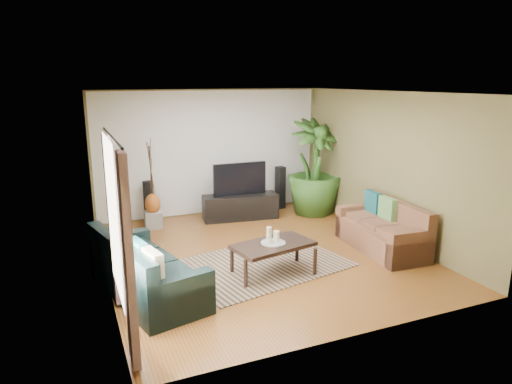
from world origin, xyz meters
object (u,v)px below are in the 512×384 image
coffee_table (273,259)px  speaker_right (280,187)px  television (240,179)px  tv_stand (240,207)px  vase (153,204)px  side_table (119,246)px  pedestal (154,219)px  sofa_right (382,226)px  speaker_left (149,202)px  potted_plant (314,167)px  sofa_left (147,265)px

coffee_table → speaker_right: bearing=51.0°
coffee_table → television: 3.00m
tv_stand → vase: bearing=-176.3°
speaker_right → side_table: size_ratio=1.84×
television → pedestal: size_ratio=3.46×
sofa_right → speaker_left: (-3.45, 3.09, 0.02)m
sofa_right → tv_stand: size_ratio=1.13×
speaker_left → vase: bearing=-99.2°
tv_stand → side_table: 3.04m
television → potted_plant: potted_plant is taller
speaker_right → vase: size_ratio=2.26×
coffee_table → speaker_left: (-1.29, 3.30, 0.20)m
coffee_table → vase: vase is taller
sofa_left → pedestal: size_ratio=6.32×
sofa_right → tv_stand: (-1.61, 2.65, -0.16)m
sofa_left → television: (2.44, 2.81, 0.44)m
sofa_right → sofa_left: bearing=-84.6°
tv_stand → speaker_left: 1.90m
sofa_right → television: television is taller
coffee_table → pedestal: coffee_table is taller
potted_plant → vase: bearing=174.5°
sofa_right → speaker_left: size_ratio=2.02×
pedestal → sofa_right: bearing=-38.9°
speaker_right → coffee_table: bearing=-124.6°
sofa_right → coffee_table: bearing=-81.0°
tv_stand → television: bearing=97.4°
coffee_table → side_table: (-2.11, 1.40, 0.02)m
coffee_table → sofa_right: bearing=-6.1°
tv_stand → pedestal: 1.83m
television → speaker_left: television is taller
coffee_table → television: size_ratio=1.04×
speaker_left → speaker_right: (2.99, 0.00, 0.04)m
speaker_left → speaker_right: bearing=-12.7°
coffee_table → pedestal: (-1.26, 2.98, -0.08)m
tv_stand → pedestal: size_ratio=4.72×
speaker_right → potted_plant: (0.49, -0.66, 0.56)m
pedestal → vase: vase is taller
pedestal → television: bearing=-3.1°
sofa_left → side_table: size_ratio=4.01×
television → side_table: 3.11m
sofa_left → potted_plant: bearing=-71.9°
speaker_left → vase: (0.02, -0.33, 0.04)m
sofa_left → speaker_right: size_ratio=2.18×
side_table → sofa_right: bearing=-15.6°
speaker_left → potted_plant: (3.49, -0.66, 0.60)m
television → pedestal: bearing=176.9°
coffee_table → potted_plant: size_ratio=0.58×
speaker_left → television: bearing=-25.7°
tv_stand → pedestal: tv_stand is taller
pedestal → side_table: bearing=-118.3°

